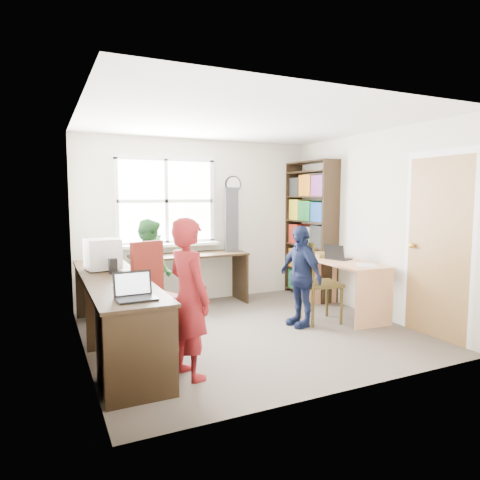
% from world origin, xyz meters
% --- Properties ---
extents(room, '(3.64, 3.44, 2.44)m').
position_xyz_m(room, '(0.01, 0.10, 1.22)').
color(room, '#4B423B').
rests_on(room, ground).
extents(l_desk, '(2.38, 2.95, 0.75)m').
position_xyz_m(l_desk, '(-1.31, -0.28, 0.46)').
color(l_desk, black).
rests_on(l_desk, ground).
extents(right_desk, '(0.66, 1.28, 0.72)m').
position_xyz_m(right_desk, '(1.46, 0.09, 0.52)').
color(right_desk, tan).
rests_on(right_desk, ground).
extents(bookshelf, '(0.30, 1.02, 2.10)m').
position_xyz_m(bookshelf, '(1.65, 1.19, 1.00)').
color(bookshelf, black).
rests_on(bookshelf, ground).
extents(swivel_chair, '(0.63, 0.63, 1.07)m').
position_xyz_m(swivel_chair, '(-1.04, 0.28, 0.46)').
color(swivel_chair, black).
rests_on(swivel_chair, ground).
extents(wooden_chair, '(0.51, 0.51, 1.02)m').
position_xyz_m(wooden_chair, '(0.91, -0.01, 0.55)').
color(wooden_chair, '#3F3515').
rests_on(wooden_chair, ground).
extents(crt_monitor, '(0.39, 0.36, 0.35)m').
position_xyz_m(crt_monitor, '(-1.54, 0.58, 0.93)').
color(crt_monitor, silver).
rests_on(crt_monitor, l_desk).
extents(laptop_left, '(0.32, 0.27, 0.21)m').
position_xyz_m(laptop_left, '(-1.49, -0.93, 0.80)').
color(laptop_left, black).
rests_on(laptop_left, l_desk).
extents(laptop_right, '(0.34, 0.37, 0.21)m').
position_xyz_m(laptop_right, '(1.46, 0.28, 0.76)').
color(laptop_right, black).
rests_on(laptop_right, right_desk).
extents(speaker_a, '(0.08, 0.08, 0.16)m').
position_xyz_m(speaker_a, '(-1.47, 0.29, 0.83)').
color(speaker_a, black).
rests_on(speaker_a, l_desk).
extents(speaker_b, '(0.09, 0.09, 0.17)m').
position_xyz_m(speaker_b, '(-1.51, 0.80, 0.83)').
color(speaker_b, black).
rests_on(speaker_b, l_desk).
extents(cd_tower, '(0.23, 0.21, 0.95)m').
position_xyz_m(cd_tower, '(0.42, 1.45, 1.22)').
color(cd_tower, black).
rests_on(cd_tower, l_desk).
extents(game_box, '(0.38, 0.38, 0.06)m').
position_xyz_m(game_box, '(1.48, 0.57, 0.75)').
color(game_box, red).
rests_on(game_box, right_desk).
extents(paper_a, '(0.29, 0.36, 0.00)m').
position_xyz_m(paper_a, '(-1.43, -0.42, 0.75)').
color(paper_a, silver).
rests_on(paper_a, l_desk).
extents(paper_b, '(0.36, 0.39, 0.00)m').
position_xyz_m(paper_b, '(1.48, -0.28, 0.72)').
color(paper_b, silver).
rests_on(paper_b, right_desk).
extents(potted_plant, '(0.20, 0.18, 0.30)m').
position_xyz_m(potted_plant, '(-0.70, 1.49, 0.90)').
color(potted_plant, '#327E33').
rests_on(potted_plant, l_desk).
extents(person_red, '(0.44, 0.57, 1.39)m').
position_xyz_m(person_red, '(-1.02, -0.88, 0.70)').
color(person_red, maroon).
rests_on(person_red, ground).
extents(person_green, '(0.63, 0.73, 1.29)m').
position_xyz_m(person_green, '(-0.93, 0.92, 0.65)').
color(person_green, '#2C6E30').
rests_on(person_green, ground).
extents(person_navy, '(0.37, 0.74, 1.22)m').
position_xyz_m(person_navy, '(0.67, -0.04, 0.61)').
color(person_navy, '#131B3C').
rests_on(person_navy, ground).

